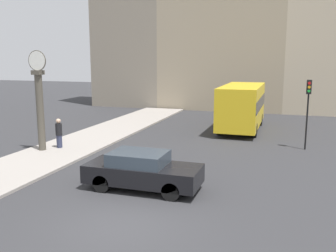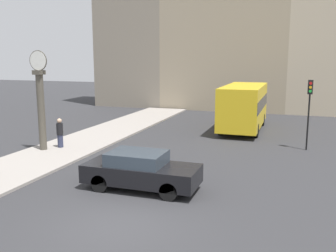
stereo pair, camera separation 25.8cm
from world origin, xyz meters
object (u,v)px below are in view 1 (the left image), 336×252
sedan_car (142,170)px  traffic_light_far (308,100)px  bus_distant (242,105)px  street_clock (40,103)px  pedestrian_black_jacket (59,133)px

sedan_car → traffic_light_far: 10.83m
bus_distant → traffic_light_far: traffic_light_far is taller
sedan_car → street_clock: size_ratio=0.84×
sedan_car → street_clock: 8.35m
sedan_car → bus_distant: 13.57m
street_clock → pedestrian_black_jacket: (0.57, 0.73, -1.71)m
bus_distant → pedestrian_black_jacket: bus_distant is taller
sedan_car → street_clock: bearing=153.0°
bus_distant → traffic_light_far: size_ratio=1.90×
sedan_car → pedestrian_black_jacket: (-6.67, 4.41, 0.19)m
bus_distant → pedestrian_black_jacket: (-8.75, -8.96, -0.83)m
bus_distant → traffic_light_far: 6.30m
traffic_light_far → street_clock: 14.31m
sedan_car → bus_distant: bearing=81.2°
traffic_light_far → sedan_car: bearing=-125.4°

